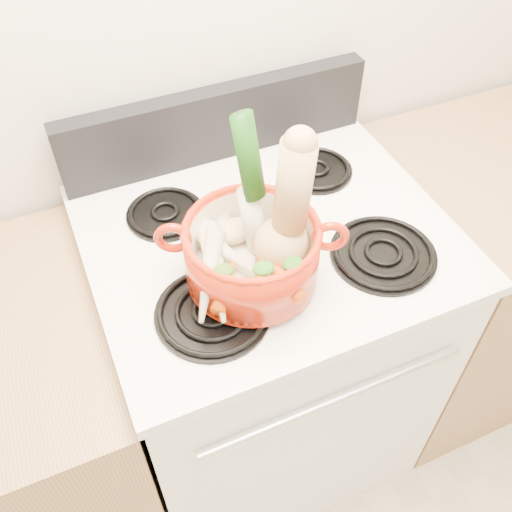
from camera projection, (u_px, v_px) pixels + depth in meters
name	position (u px, v px, depth m)	size (l,w,h in m)	color
wall_back	(202.00, 6.00, 1.20)	(3.50, 0.02, 2.60)	silver
stove_body	(266.00, 354.00, 1.60)	(0.76, 0.65, 0.92)	white
cooktop	(268.00, 237.00, 1.25)	(0.78, 0.67, 0.03)	white
control_backsplash	(217.00, 123.00, 1.36)	(0.76, 0.05, 0.18)	black
oven_handle	(337.00, 400.00, 1.16)	(0.02, 0.02, 0.60)	silver
burner_front_left	(213.00, 312.00, 1.08)	(0.22, 0.22, 0.02)	black
burner_front_right	(383.00, 253.00, 1.19)	(0.22, 0.22, 0.02)	black
burner_back_left	(165.00, 212.00, 1.27)	(0.17, 0.17, 0.02)	black
burner_back_right	(316.00, 169.00, 1.37)	(0.17, 0.17, 0.02)	black
dutch_oven	(252.00, 253.00, 1.09)	(0.26, 0.26, 0.13)	#A61F0A
pot_handle_left	(173.00, 238.00, 1.05)	(0.07, 0.07, 0.02)	#A61F0A
pot_handle_right	(330.00, 236.00, 1.06)	(0.07, 0.07, 0.02)	#A61F0A
squash	(283.00, 209.00, 1.02)	(0.11, 0.11, 0.28)	tan
leek	(253.00, 187.00, 1.04)	(0.05, 0.05, 0.30)	silver
ginger	(234.00, 231.00, 1.15)	(0.08, 0.06, 0.05)	tan
parsnip_0	(220.00, 252.00, 1.11)	(0.04, 0.04, 0.20)	beige
parsnip_1	(216.00, 271.00, 1.07)	(0.04, 0.04, 0.21)	#EFE3C3
parsnip_2	(230.00, 253.00, 1.09)	(0.04, 0.04, 0.18)	beige
parsnip_3	(208.00, 274.00, 1.05)	(0.04, 0.04, 0.20)	beige
parsnip_4	(207.00, 247.00, 1.09)	(0.04, 0.04, 0.18)	beige
carrot_0	(260.00, 267.00, 1.09)	(0.03, 0.03, 0.15)	#D9510A
carrot_1	(227.00, 283.00, 1.06)	(0.03, 0.03, 0.13)	#C03C09
carrot_2	(277.00, 271.00, 1.07)	(0.03, 0.03, 0.16)	#D13F0A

